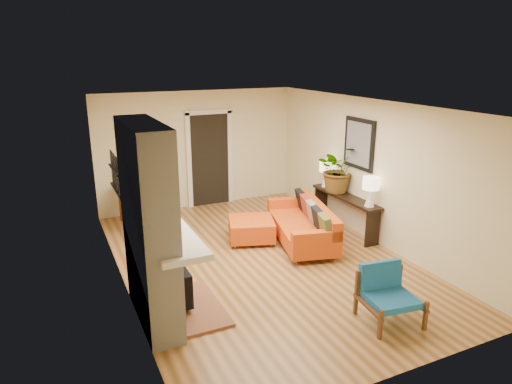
# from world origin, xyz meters

# --- Properties ---
(room_shell) EXTENTS (6.50, 6.50, 6.50)m
(room_shell) POSITION_xyz_m (0.60, 2.63, 1.24)
(room_shell) COLOR #B67F46
(room_shell) RESTS_ON ground
(fireplace) EXTENTS (1.09, 1.68, 2.60)m
(fireplace) POSITION_xyz_m (-2.00, -1.00, 1.24)
(fireplace) COLOR white
(fireplace) RESTS_ON ground
(sofa) EXTENTS (1.32, 2.14, 0.78)m
(sofa) POSITION_xyz_m (1.08, 0.35, 0.34)
(sofa) COLOR silver
(sofa) RESTS_ON ground
(ottoman) EXTENTS (1.03, 1.03, 0.41)m
(ottoman) POSITION_xyz_m (0.20, 0.84, 0.24)
(ottoman) COLOR silver
(ottoman) RESTS_ON ground
(blue_chair) EXTENTS (0.78, 0.77, 0.73)m
(blue_chair) POSITION_xyz_m (0.72, -2.29, 0.39)
(blue_chair) COLOR brown
(blue_chair) RESTS_ON ground
(dining_table) EXTENTS (0.85, 1.83, 0.97)m
(dining_table) POSITION_xyz_m (-1.42, 2.56, 0.64)
(dining_table) COLOR brown
(dining_table) RESTS_ON ground
(console_table) EXTENTS (0.34, 1.85, 0.72)m
(console_table) POSITION_xyz_m (2.07, 0.51, 0.58)
(console_table) COLOR black
(console_table) RESTS_ON ground
(lamp_near) EXTENTS (0.30, 0.30, 0.54)m
(lamp_near) POSITION_xyz_m (2.07, -0.20, 1.06)
(lamp_near) COLOR white
(lamp_near) RESTS_ON console_table
(lamp_far) EXTENTS (0.30, 0.30, 0.54)m
(lamp_far) POSITION_xyz_m (2.07, 1.21, 1.06)
(lamp_far) COLOR white
(lamp_far) RESTS_ON console_table
(houseplant) EXTENTS (0.95, 0.85, 0.94)m
(houseplant) POSITION_xyz_m (2.06, 0.80, 1.20)
(houseplant) COLOR #1E5919
(houseplant) RESTS_ON console_table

